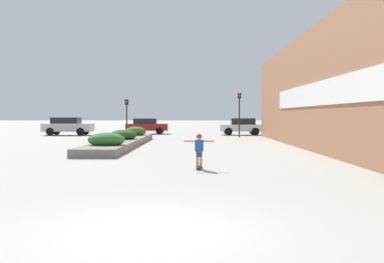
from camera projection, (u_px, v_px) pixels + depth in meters
name	position (u px, v px, depth m)	size (l,w,h in m)	color
ground_plane	(149.00, 233.00, 6.71)	(300.00, 300.00, 0.00)	#A3A099
building_wall_right	(323.00, 88.00, 20.67)	(0.67, 34.95, 6.39)	#9E6647
planter_box	(123.00, 140.00, 26.10)	(2.07, 15.64, 1.03)	slate
skateboard	(199.00, 167.00, 14.72)	(0.24, 0.77, 0.10)	black
skateboarder	(199.00, 147.00, 14.70)	(1.05, 0.19, 1.13)	tan
car_leftmost	(241.00, 126.00, 40.50)	(4.03, 1.95, 1.58)	silver
car_center_left	(147.00, 126.00, 42.82)	(4.11, 1.94, 1.54)	maroon
car_center_right	(326.00, 126.00, 41.50)	(4.43, 2.07, 1.59)	black
car_rightmost	(68.00, 126.00, 39.88)	(4.50, 2.02, 1.66)	#BCBCC1
traffic_light_left	(127.00, 111.00, 36.00)	(0.28, 0.30, 3.20)	black
traffic_light_right	(239.00, 107.00, 35.90)	(0.28, 0.30, 3.74)	black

